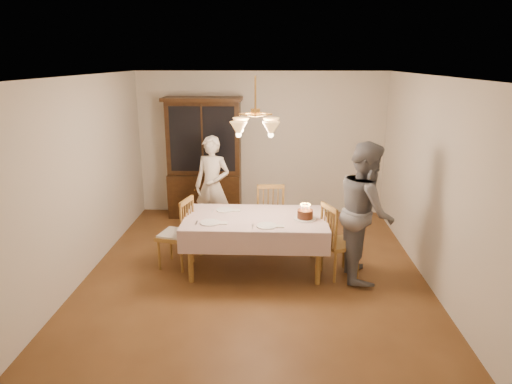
{
  "coord_description": "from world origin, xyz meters",
  "views": [
    {
      "loc": [
        0.24,
        -5.77,
        2.8
      ],
      "look_at": [
        0.0,
        0.2,
        1.05
      ],
      "focal_mm": 32.0,
      "sensor_mm": 36.0,
      "label": 1
    }
  ],
  "objects_px": {
    "dining_table": "(255,222)",
    "birthday_cake": "(305,215)",
    "china_hutch": "(204,160)",
    "chair_far_side": "(270,216)",
    "elderly_woman": "(212,186)"
  },
  "relations": [
    {
      "from": "china_hutch",
      "to": "chair_far_side",
      "type": "distance_m",
      "value": 1.87
    },
    {
      "from": "elderly_woman",
      "to": "chair_far_side",
      "type": "bearing_deg",
      "value": -3.84
    },
    {
      "from": "chair_far_side",
      "to": "elderly_woman",
      "type": "height_order",
      "value": "elderly_woman"
    },
    {
      "from": "birthday_cake",
      "to": "dining_table",
      "type": "bearing_deg",
      "value": 175.3
    },
    {
      "from": "china_hutch",
      "to": "chair_far_side",
      "type": "relative_size",
      "value": 2.16
    },
    {
      "from": "chair_far_side",
      "to": "birthday_cake",
      "type": "bearing_deg",
      "value": -64.67
    },
    {
      "from": "chair_far_side",
      "to": "dining_table",
      "type": "bearing_deg",
      "value": -101.14
    },
    {
      "from": "chair_far_side",
      "to": "elderly_woman",
      "type": "bearing_deg",
      "value": 159.31
    },
    {
      "from": "elderly_woman",
      "to": "birthday_cake",
      "type": "distance_m",
      "value": 1.96
    },
    {
      "from": "dining_table",
      "to": "elderly_woman",
      "type": "xyz_separation_m",
      "value": [
        -0.75,
        1.3,
        0.13
      ]
    },
    {
      "from": "dining_table",
      "to": "birthday_cake",
      "type": "relative_size",
      "value": 6.33
    },
    {
      "from": "dining_table",
      "to": "birthday_cake",
      "type": "distance_m",
      "value": 0.68
    },
    {
      "from": "elderly_woman",
      "to": "birthday_cake",
      "type": "height_order",
      "value": "elderly_woman"
    },
    {
      "from": "dining_table",
      "to": "chair_far_side",
      "type": "distance_m",
      "value": 0.99
    },
    {
      "from": "china_hutch",
      "to": "elderly_woman",
      "type": "relative_size",
      "value": 1.32
    }
  ]
}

